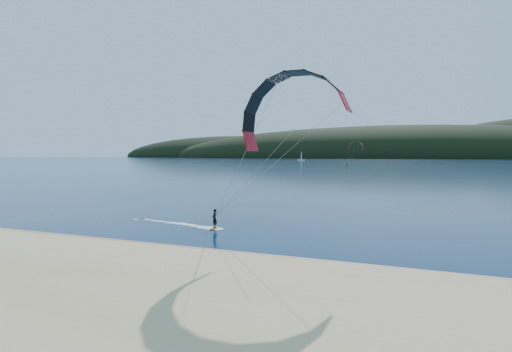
# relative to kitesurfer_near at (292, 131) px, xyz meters

# --- Properties ---
(ground) EXTENTS (1800.00, 1800.00, 0.00)m
(ground) POSITION_rel_kitesurfer_near_xyz_m (-4.76, -9.00, -8.37)
(ground) COLOR #071637
(ground) RESTS_ON ground
(wet_sand) EXTENTS (220.00, 2.50, 0.10)m
(wet_sand) POSITION_rel_kitesurfer_near_xyz_m (-4.76, -4.50, -8.32)
(wet_sand) COLOR #907254
(wet_sand) RESTS_ON ground
(headland) EXTENTS (1200.00, 310.00, 140.00)m
(headland) POSITION_rel_kitesurfer_near_xyz_m (-4.13, 736.28, -8.37)
(headland) COLOR black
(headland) RESTS_ON ground
(kitesurfer_near) EXTENTS (23.90, 7.28, 13.01)m
(kitesurfer_near) POSITION_rel_kitesurfer_near_xyz_m (0.00, 0.00, 0.00)
(kitesurfer_near) COLOR orange
(kitesurfer_near) RESTS_ON ground
(kitesurfer_far) EXTENTS (9.40, 4.86, 11.96)m
(kitesurfer_far) POSITION_rel_kitesurfer_near_xyz_m (-26.57, 190.59, 1.22)
(kitesurfer_far) COLOR orange
(kitesurfer_far) RESTS_ON ground
(sailboat) EXTENTS (7.40, 5.08, 10.36)m
(sailboat) POSITION_rel_kitesurfer_near_xyz_m (-115.25, 391.28, -7.61)
(sailboat) COLOR white
(sailboat) RESTS_ON ground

